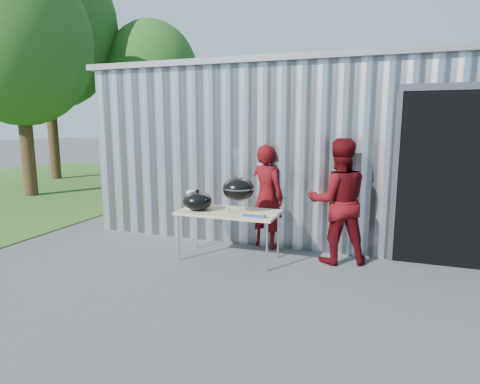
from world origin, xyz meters
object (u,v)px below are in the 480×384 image
at_px(kettle_grill, 238,184).
at_px(person_cook, 266,197).
at_px(folding_table, 229,214).
at_px(person_bystander, 338,201).

relative_size(kettle_grill, person_cook, 0.55).
bearing_deg(person_cook, folding_table, 83.59).
height_order(folding_table, person_bystander, person_bystander).
relative_size(folding_table, kettle_grill, 1.58).
bearing_deg(folding_table, kettle_grill, 0.24).
bearing_deg(person_cook, kettle_grill, 93.53).
relative_size(person_cook, person_bystander, 0.93).
distance_m(kettle_grill, person_bystander, 1.49).
distance_m(folding_table, person_bystander, 1.63).
relative_size(kettle_grill, person_bystander, 0.51).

